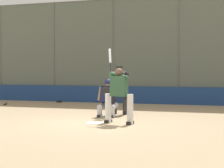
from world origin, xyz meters
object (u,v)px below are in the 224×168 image
(batter_at_plate, at_px, (119,93))
(spare_bat_near_backstop, at_px, (5,104))
(catcher_behind_plate, at_px, (107,97))
(baseball_loose, at_px, (133,116))
(umpire_home, at_px, (119,88))
(fielding_glove_on_dirt, at_px, (59,101))

(batter_at_plate, relative_size, spare_bat_near_backstop, 2.72)
(spare_bat_near_backstop, bearing_deg, catcher_behind_plate, 37.83)
(catcher_behind_plate, relative_size, baseball_loose, 16.11)
(umpire_home, distance_m, baseball_loose, 1.24)
(umpire_home, bearing_deg, batter_at_plate, 103.42)
(batter_at_plate, xyz_separation_m, umpire_home, (0.59, -2.12, 0.04))
(catcher_behind_plate, bearing_deg, umpire_home, -105.20)
(catcher_behind_plate, height_order, fielding_glove_on_dirt, catcher_behind_plate)
(umpire_home, relative_size, baseball_loose, 21.84)
(fielding_glove_on_dirt, bearing_deg, spare_bat_near_backstop, 45.86)
(batter_at_plate, distance_m, umpire_home, 2.20)
(batter_at_plate, relative_size, baseball_loose, 28.19)
(umpire_home, bearing_deg, catcher_behind_plate, 74.89)
(batter_at_plate, distance_m, fielding_glove_on_dirt, 7.42)
(spare_bat_near_backstop, distance_m, baseball_loose, 6.79)
(fielding_glove_on_dirt, distance_m, baseball_loose, 6.33)
(spare_bat_near_backstop, relative_size, fielding_glove_on_dirt, 2.78)
(spare_bat_near_backstop, height_order, baseball_loose, baseball_loose)
(batter_at_plate, height_order, spare_bat_near_backstop, batter_at_plate)
(batter_at_plate, distance_m, catcher_behind_plate, 1.57)
(batter_at_plate, distance_m, baseball_loose, 1.63)
(catcher_behind_plate, height_order, baseball_loose, catcher_behind_plate)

